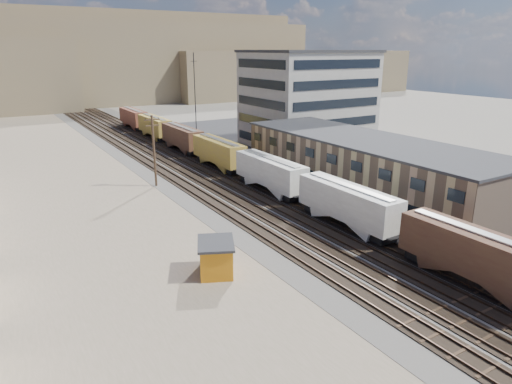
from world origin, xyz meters
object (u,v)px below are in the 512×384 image
maintenance_shed (216,257)px  parked_car_blue (303,147)px  freight_train (242,161)px  utility_pole_north (154,149)px

maintenance_shed → parked_car_blue: (36.53, 35.99, -0.69)m
freight_train → utility_pole_north: utility_pole_north is taller
freight_train → utility_pole_north: (-12.30, 3.03, 2.50)m
utility_pole_north → maintenance_shed: (-4.60, -28.03, -3.81)m
freight_train → maintenance_shed: size_ratio=24.53×
utility_pole_north → parked_car_blue: utility_pole_north is taller
utility_pole_north → maintenance_shed: bearing=-99.3°
freight_train → parked_car_blue: 22.58m
freight_train → utility_pole_north: size_ratio=11.97×
utility_pole_north → maintenance_shed: utility_pole_north is taller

